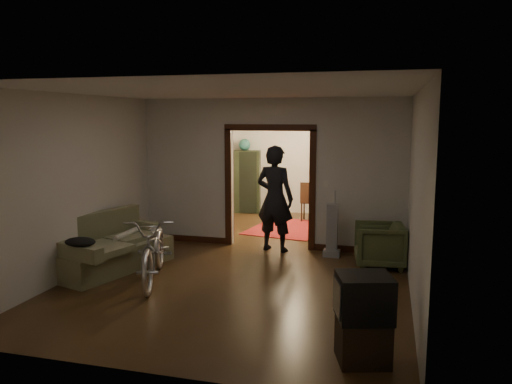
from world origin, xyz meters
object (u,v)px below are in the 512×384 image
(sofa, at_px, (112,242))
(person, at_px, (275,199))
(armchair, at_px, (379,245))
(bicycle, at_px, (155,248))
(locker, at_px, (245,181))
(desk, at_px, (348,207))

(sofa, relative_size, person, 1.01)
(sofa, xyz_separation_m, armchair, (4.17, 1.30, -0.09))
(sofa, bearing_deg, person, 55.19)
(sofa, xyz_separation_m, bicycle, (0.94, -0.35, 0.06))
(bicycle, xyz_separation_m, person, (1.35, 2.17, 0.46))
(person, distance_m, locker, 3.92)
(sofa, height_order, locker, locker)
(sofa, xyz_separation_m, desk, (3.38, 5.00, -0.13))
(bicycle, height_order, armchair, bicycle)
(desk, bearing_deg, person, -89.84)
(person, xyz_separation_m, desk, (1.10, 3.18, -0.65))
(locker, bearing_deg, person, -74.15)
(sofa, height_order, person, person)
(bicycle, distance_m, person, 2.60)
(sofa, distance_m, bicycle, 1.00)
(armchair, relative_size, desk, 0.89)
(armchair, height_order, person, person)
(sofa, height_order, desk, sofa)
(person, distance_m, desk, 3.42)
(desk, bearing_deg, locker, -168.91)
(locker, xyz_separation_m, desk, (2.71, -0.39, -0.47))
(armchair, distance_m, locker, 5.40)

